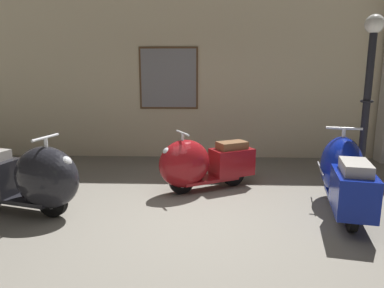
{
  "coord_description": "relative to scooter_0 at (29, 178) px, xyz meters",
  "views": [
    {
      "loc": [
        0.08,
        -4.18,
        1.93
      ],
      "look_at": [
        -0.11,
        0.95,
        0.84
      ],
      "focal_mm": 33.97,
      "sensor_mm": 36.0,
      "label": 1
    }
  ],
  "objects": [
    {
      "name": "scooter_1",
      "position": [
        2.24,
        0.99,
        -0.05
      ],
      "size": [
        1.62,
        1.14,
        0.97
      ],
      "rotation": [
        0.0,
        0.0,
        -2.66
      ],
      "color": "black",
      "rests_on": "ground"
    },
    {
      "name": "lamppost",
      "position": [
        4.8,
        1.17,
        0.97
      ],
      "size": [
        0.28,
        0.28,
        2.69
      ],
      "color": "black",
      "rests_on": "ground"
    },
    {
      "name": "scooter_2",
      "position": [
        4.22,
        0.32,
        0.01
      ],
      "size": [
        0.85,
        1.86,
        1.1
      ],
      "rotation": [
        0.0,
        0.0,
        1.37
      ],
      "color": "black",
      "rests_on": "ground"
    },
    {
      "name": "ground_plane",
      "position": [
        2.24,
        -0.33,
        -0.49
      ],
      "size": [
        60.0,
        60.0,
        0.0
      ],
      "primitive_type": "plane",
      "color": "slate"
    },
    {
      "name": "scooter_0",
      "position": [
        0.0,
        0.0,
        0.0
      ],
      "size": [
        1.83,
        0.96,
        1.08
      ],
      "rotation": [
        0.0,
        0.0,
        -0.27
      ],
      "color": "black",
      "rests_on": "ground"
    },
    {
      "name": "showroom_back_wall",
      "position": [
        2.37,
        3.31,
        1.31
      ],
      "size": [
        18.0,
        0.63,
        3.6
      ],
      "color": "beige",
      "rests_on": "ground"
    }
  ]
}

